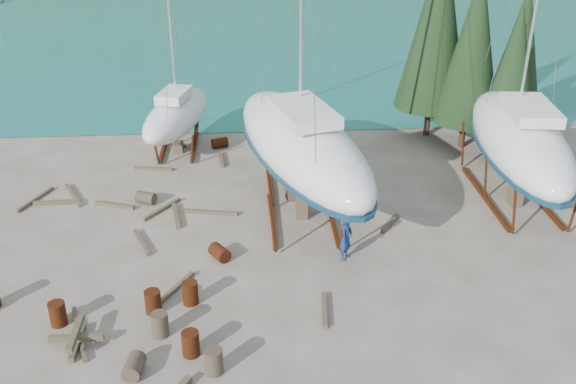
{
  "coord_description": "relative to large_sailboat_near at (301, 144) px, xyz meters",
  "views": [
    {
      "loc": [
        0.56,
        -21.26,
        14.09
      ],
      "look_at": [
        2.05,
        3.0,
        1.93
      ],
      "focal_mm": 40.0,
      "sensor_mm": 36.0,
      "label": 1
    }
  ],
  "objects": [
    {
      "name": "drum_11",
      "position": [
        -0.38,
        1.24,
        -3.01
      ],
      "size": [
        0.59,
        0.89,
        0.58
      ],
      "primitive_type": "cylinder",
      "rotation": [
        1.57,
        0.0,
        3.16
      ],
      "color": "#2D2823",
      "rests_on": "ground"
    },
    {
      "name": "timber_17",
      "position": [
        -10.89,
        2.01,
        -3.21
      ],
      "size": [
        1.36,
        2.38,
        0.16
      ],
      "primitive_type": "cube",
      "rotation": [
        0.0,
        0.0,
        0.49
      ],
      "color": "brown",
      "rests_on": "ground"
    },
    {
      "name": "drum_9",
      "position": [
        -7.25,
        1.07,
        -3.01
      ],
      "size": [
        1.03,
        0.87,
        0.58
      ],
      "primitive_type": "cylinder",
      "rotation": [
        1.57,
        0.0,
        1.18
      ],
      "color": "#2D2823",
      "rests_on": "ground"
    },
    {
      "name": "timber_3",
      "position": [
        -8.22,
        -8.54,
        -3.22
      ],
      "size": [
        1.17,
        2.93,
        0.15
      ],
      "primitive_type": "cube",
      "rotation": [
        0.0,
        0.0,
        0.34
      ],
      "color": "brown",
      "rests_on": "ground"
    },
    {
      "name": "cypress_near_right",
      "position": [
        9.75,
        7.01,
        2.49
      ],
      "size": [
        3.6,
        3.6,
        10.0
      ],
      "color": "black",
      "rests_on": "ground"
    },
    {
      "name": "drum_14",
      "position": [
        -4.56,
        -6.96,
        -2.86
      ],
      "size": [
        0.58,
        0.58,
        0.88
      ],
      "primitive_type": "cylinder",
      "color": "#4F1F0D",
      "rests_on": "ground"
    },
    {
      "name": "ground",
      "position": [
        -2.75,
        -4.99,
        -3.3
      ],
      "size": [
        600.0,
        600.0,
        0.0
      ],
      "primitive_type": "plane",
      "color": "#575045",
      "rests_on": "ground"
    },
    {
      "name": "timber_0",
      "position": [
        -6.76,
        8.68,
        -3.23
      ],
      "size": [
        1.77,
        1.84,
        0.14
      ],
      "primitive_type": "cube",
      "rotation": [
        0.0,
        0.0,
        0.76
      ],
      "color": "brown",
      "rests_on": "ground"
    },
    {
      "name": "timber_1",
      "position": [
        3.86,
        -1.71,
        -3.2
      ],
      "size": [
        1.11,
        1.51,
        0.19
      ],
      "primitive_type": "cube",
      "rotation": [
        0.0,
        0.0,
        2.55
      ],
      "color": "brown",
      "rests_on": "ground"
    },
    {
      "name": "drum_5",
      "position": [
        -5.44,
        -8.72,
        -2.86
      ],
      "size": [
        0.58,
        0.58,
        0.88
      ],
      "primitive_type": "cylinder",
      "color": "#2D2823",
      "rests_on": "ground"
    },
    {
      "name": "small_sailboat_shore",
      "position": [
        -6.3,
        7.74,
        -1.22
      ],
      "size": [
        4.41,
        8.25,
        12.6
      ],
      "rotation": [
        0.0,
        0.0,
        -0.26
      ],
      "color": "silver",
      "rests_on": "ground"
    },
    {
      "name": "timber_10",
      "position": [
        -4.17,
        -0.16,
        -3.21
      ],
      "size": [
        2.56,
        0.64,
        0.16
      ],
      "primitive_type": "cube",
      "rotation": [
        0.0,
        0.0,
        1.38
      ],
      "color": "brown",
      "rests_on": "ground"
    },
    {
      "name": "timber_15",
      "position": [
        -12.58,
        1.67,
        -3.22
      ],
      "size": [
        1.11,
        2.51,
        0.15
      ],
      "primitive_type": "cube",
      "rotation": [
        0.0,
        0.0,
        2.76
      ],
      "color": "brown",
      "rests_on": "ground"
    },
    {
      "name": "timber_pile_aft",
      "position": [
        0.51,
        3.39,
        -3.0
      ],
      "size": [
        1.8,
        1.8,
        0.6
      ],
      "color": "brown",
      "rests_on": "ground"
    },
    {
      "name": "worker",
      "position": [
        1.49,
        -4.32,
        -2.33
      ],
      "size": [
        0.76,
        0.84,
        1.93
      ],
      "primitive_type": "imported",
      "rotation": [
        0.0,
        0.0,
        1.02
      ],
      "color": "navy",
      "rests_on": "ground"
    },
    {
      "name": "timber_8",
      "position": [
        -5.71,
        -0.43,
        -3.2
      ],
      "size": [
        0.6,
        2.22,
        0.19
      ],
      "primitive_type": "cube",
      "rotation": [
        0.0,
        0.0,
        0.19
      ],
      "color": "brown",
      "rests_on": "ground"
    },
    {
      "name": "drum_13",
      "position": [
        -9.04,
        -7.91,
        -2.86
      ],
      "size": [
        0.58,
        0.58,
        0.88
      ],
      "primitive_type": "cylinder",
      "color": "#4F1F0D",
      "rests_on": "ground"
    },
    {
      "name": "drum_7",
      "position": [
        -4.34,
        -9.77,
        -2.86
      ],
      "size": [
        0.58,
        0.58,
        0.88
      ],
      "primitive_type": "cylinder",
      "color": "#4F1F0D",
      "rests_on": "ground"
    },
    {
      "name": "timber_11",
      "position": [
        -6.42,
        0.28,
        -3.22
      ],
      "size": [
        1.56,
        2.07,
        0.15
      ],
      "primitive_type": "cube",
      "rotation": [
        0.0,
        0.0,
        2.52
      ],
      "color": "brown",
      "rests_on": "ground"
    },
    {
      "name": "cypress_far_right",
      "position": [
        12.75,
        8.01,
        1.91
      ],
      "size": [
        3.24,
        3.24,
        9.0
      ],
      "color": "black",
      "rests_on": "ground"
    },
    {
      "name": "drum_10",
      "position": [
        -5.84,
        -7.42,
        -2.86
      ],
      "size": [
        0.58,
        0.58,
        0.88
      ],
      "primitive_type": "cylinder",
      "color": "#4F1F0D",
      "rests_on": "ground"
    },
    {
      "name": "timber_12",
      "position": [
        -6.95,
        -2.66,
        -3.21
      ],
      "size": [
        1.01,
        2.05,
        0.17
      ],
      "primitive_type": "cube",
      "rotation": [
        0.0,
        0.0,
        0.41
      ],
      "color": "brown",
      "rests_on": "ground"
    },
    {
      "name": "timber_5",
      "position": [
        -5.3,
        -6.32,
        -3.21
      ],
      "size": [
        1.5,
        2.42,
        0.16
      ],
      "primitive_type": "cube",
      "rotation": [
        0.0,
        0.0,
        2.62
      ],
      "color": "brown",
      "rests_on": "ground"
    },
    {
      "name": "timber_2",
      "position": [
        -11.46,
        1.24,
        -3.2
      ],
      "size": [
        2.17,
        0.28,
        0.19
      ],
      "primitive_type": "cube",
      "rotation": [
        0.0,
        0.0,
        1.61
      ],
      "color": "brown",
      "rests_on": "ground"
    },
    {
      "name": "timber_4",
      "position": [
        -8.68,
        0.8,
        -3.21
      ],
      "size": [
        1.95,
        0.86,
        0.17
      ],
      "primitive_type": "cube",
      "rotation": [
        0.0,
        0.0,
        1.22
      ],
      "color": "brown",
      "rests_on": "ground"
    },
    {
      "name": "timber_7",
      "position": [
        0.24,
        -7.8,
        -3.21
      ],
      "size": [
        0.33,
        1.93,
        0.17
      ],
      "primitive_type": "cube",
      "rotation": [
        0.0,
        0.0,
        3.06
      ],
      "color": "brown",
      "rests_on": "ground"
    },
    {
      "name": "drum_6",
      "position": [
        -3.6,
        -4.04,
        -3.01
      ],
      "size": [
        0.97,
        1.05,
        0.58
      ],
      "primitive_type": "cylinder",
      "rotation": [
        1.57,
        0.0,
        0.6
      ],
      "color": "#4F1F0D",
      "rests_on": "ground"
    },
    {
      "name": "drum_1",
      "position": [
        -6.04,
        -10.56,
        -3.01
      ],
      "size": [
        0.68,
        0.94,
        0.58
      ],
      "primitive_type": "cylinder",
      "rotation": [
        1.57,
        0.0,
        3.02
      ],
      "color": "#2D2823",
      "rests_on": "ground"
    },
    {
      "name": "large_sailboat_near",
      "position": [
        0.0,
        0.0,
        0.0
      ],
      "size": [
        7.26,
        13.56,
        20.49
      ],
      "rotation": [
        0.0,
        0.0,
        0.28
      ],
      "color": "silver",
      "rests_on": "ground"
    },
    {
      "name": "cypress_back_left",
      "position": [
        8.25,
        9.01,
        3.37
      ],
      "size": [
        4.14,
        4.14,
        11.5
      ],
      "color": "black",
      "rests_on": "ground"
    },
    {
      "name": "cypress_mid_right",
      "position": [
        11.25,
        5.01,
        1.62
      ],
      "size": [
        3.06,
        3.06,
        8.5
      ],
      "color": "black",
      "rests_on": "ground"
    },
    {
      "name": "timber_9",
      "position": [
        -7.4,
        4.88,
        -3.22
      ],
      "size": [
        2.06,
        0.49,
        0.15
      ],
      "primitive_type": "cube",
      "rotation": [
        0.0,
        0.0,
        1.4
      ],
      "color": "brown",
      "rests_on": "ground"
    },
    {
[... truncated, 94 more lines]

